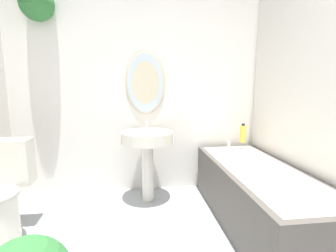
{
  "coord_description": "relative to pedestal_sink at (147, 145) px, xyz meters",
  "views": [
    {
      "loc": [
        -0.01,
        -0.5,
        1.19
      ],
      "look_at": [
        0.23,
        1.41,
        0.89
      ],
      "focal_mm": 26.0,
      "sensor_mm": 36.0,
      "label": 1
    }
  ],
  "objects": [
    {
      "name": "shampoo_bottle",
      "position": [
        1.07,
        0.09,
        0.08
      ],
      "size": [
        0.07,
        0.07,
        0.21
      ],
      "color": "gold",
      "rests_on": "bathtub"
    },
    {
      "name": "wall_right",
      "position": [
        1.32,
        -0.83,
        0.59
      ],
      "size": [
        0.06,
        2.39,
        2.4
      ],
      "color": "silver",
      "rests_on": "ground_plane"
    },
    {
      "name": "pedestal_sink",
      "position": [
        0.0,
        0.0,
        0.0
      ],
      "size": [
        0.53,
        0.53,
        0.84
      ],
      "color": "beige",
      "rests_on": "ground_plane"
    },
    {
      "name": "bathtub",
      "position": [
        0.94,
        -0.58,
        -0.34
      ],
      "size": [
        0.66,
        1.67,
        0.59
      ],
      "color": "#4C4742",
      "rests_on": "ground_plane"
    },
    {
      "name": "bath_mat",
      "position": [
        -0.0,
        -0.66,
        -0.6
      ],
      "size": [
        0.68,
        0.34,
        0.02
      ],
      "color": "silver",
      "rests_on": "ground_plane"
    },
    {
      "name": "wall_back",
      "position": [
        -0.16,
        0.33,
        0.66
      ],
      "size": [
        2.86,
        0.33,
        2.4
      ],
      "color": "silver",
      "rests_on": "ground_plane"
    }
  ]
}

